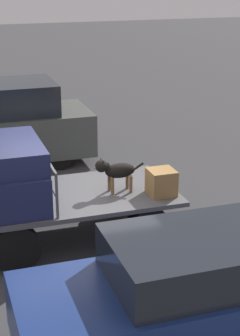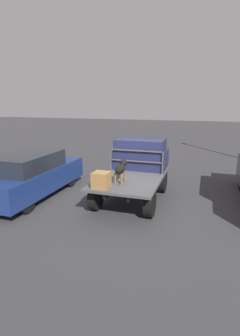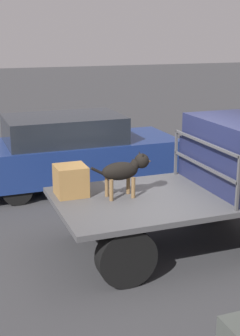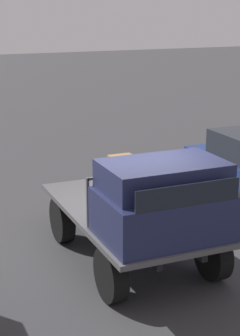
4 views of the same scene
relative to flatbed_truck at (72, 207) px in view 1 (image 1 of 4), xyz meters
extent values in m
plane|color=#38383A|center=(0.00, 0.00, -0.62)|extent=(80.00, 80.00, 0.00)
cylinder|color=black|center=(1.15, 0.85, -0.22)|extent=(0.81, 0.24, 0.81)
cylinder|color=black|center=(1.15, -0.85, -0.22)|extent=(0.81, 0.24, 0.81)
cylinder|color=black|center=(-1.15, 0.85, -0.22)|extent=(0.81, 0.24, 0.81)
cylinder|color=black|center=(-1.15, -0.85, -0.22)|extent=(0.81, 0.24, 0.81)
cube|color=black|center=(0.00, 0.35, 0.08)|extent=(3.42, 0.10, 0.18)
cube|color=black|center=(0.00, -0.35, 0.08)|extent=(3.42, 0.10, 0.18)
cube|color=#4C4C4F|center=(0.00, 0.00, 0.21)|extent=(3.72, 2.02, 0.08)
cube|color=#1E2347|center=(1.17, 0.00, 0.59)|extent=(1.29, 1.90, 0.67)
cube|color=#1E2347|center=(1.07, 0.00, 1.13)|extent=(1.09, 1.75, 0.41)
cube|color=#4C4C4F|center=(0.45, 0.93, 0.64)|extent=(0.04, 0.04, 0.78)
cube|color=#4C4C4F|center=(0.45, -0.93, 0.64)|extent=(0.04, 0.04, 0.78)
cube|color=#4C4C4F|center=(0.45, 0.00, 1.02)|extent=(0.04, 1.86, 0.04)
cube|color=#4C4C4F|center=(0.45, 0.00, 0.64)|extent=(0.04, 1.86, 0.04)
cylinder|color=brown|center=(-0.69, 0.26, 0.41)|extent=(0.06, 0.06, 0.32)
cylinder|color=brown|center=(-0.69, 0.06, 0.41)|extent=(0.06, 0.06, 0.32)
cylinder|color=brown|center=(-1.04, 0.26, 0.41)|extent=(0.06, 0.06, 0.32)
cylinder|color=brown|center=(-1.04, 0.06, 0.41)|extent=(0.06, 0.06, 0.32)
ellipsoid|color=black|center=(-0.87, 0.16, 0.66)|extent=(0.56, 0.27, 0.27)
sphere|color=brown|center=(-0.71, 0.16, 0.61)|extent=(0.12, 0.12, 0.12)
cylinder|color=black|center=(-0.63, 0.16, 0.73)|extent=(0.19, 0.15, 0.18)
sphere|color=black|center=(-0.52, 0.16, 0.78)|extent=(0.22, 0.22, 0.22)
cone|color=brown|center=(-0.42, 0.16, 0.76)|extent=(0.12, 0.12, 0.12)
cone|color=black|center=(-0.53, 0.22, 0.88)|extent=(0.06, 0.08, 0.10)
cone|color=black|center=(-0.53, 0.09, 0.88)|extent=(0.06, 0.08, 0.10)
cylinder|color=black|center=(-1.20, 0.16, 0.68)|extent=(0.24, 0.04, 0.16)
cube|color=olive|center=(-1.53, 0.50, 0.48)|extent=(0.46, 0.46, 0.46)
cylinder|color=black|center=(0.69, 2.74, -0.32)|extent=(0.60, 0.20, 0.60)
cube|color=navy|center=(-0.68, 3.47, 0.01)|extent=(4.42, 1.74, 0.76)
cube|color=#1E232B|center=(-0.90, 3.47, 0.67)|extent=(2.43, 1.57, 0.55)
cylinder|color=black|center=(-0.59, -3.71, -0.32)|extent=(0.60, 0.20, 0.60)
cylinder|color=black|center=(-0.59, -5.38, -0.32)|extent=(0.60, 0.20, 0.60)
cube|color=#1E232B|center=(0.67, -4.54, 1.06)|extent=(2.67, 1.76, 0.76)
camera|label=1|loc=(2.08, 9.10, 4.13)|focal=60.00mm
camera|label=2|loc=(-8.17, -2.23, 2.66)|focal=28.00mm
camera|label=3|loc=(-3.18, -6.05, 2.63)|focal=50.00mm
camera|label=4|loc=(7.86, -3.58, 3.50)|focal=60.00mm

